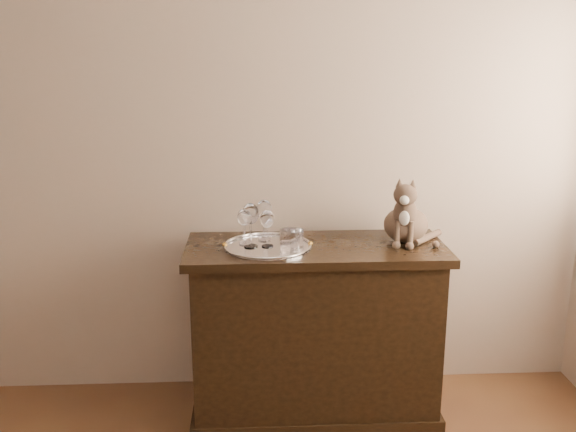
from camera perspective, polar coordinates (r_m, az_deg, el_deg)
The scene contains 10 objects.
wall_back at distance 3.17m, azimuth -8.93°, elevation 7.59°, with size 4.00×0.10×2.70m, color tan.
sideboard at distance 3.12m, azimuth 2.40°, elevation -10.11°, with size 1.20×0.50×0.85m, color black, non-canonical shape.
tray at distance 2.92m, azimuth -1.81°, elevation -2.80°, with size 0.40×0.40×0.01m, color silver.
wine_glass_a at distance 2.94m, azimuth -3.89°, elevation -0.93°, with size 0.06×0.06×0.17m, color white, non-canonical shape.
wine_glass_b at distance 2.99m, azimuth -2.13°, elevation -0.35°, with size 0.07×0.07×0.19m, color white, non-canonical shape.
wine_glass_c at distance 2.89m, azimuth -3.35°, elevation -0.82°, with size 0.08×0.08×0.20m, color white, non-canonical shape.
wine_glass_d at distance 2.90m, azimuth -1.86°, elevation -1.11°, with size 0.06×0.06×0.17m, color white, non-canonical shape.
tumbler_a at distance 2.83m, azimuth 0.15°, elevation -2.22°, with size 0.09×0.09×0.10m, color white.
tumbler_c at distance 2.90m, azimuth 0.68°, elevation -2.00°, with size 0.07×0.07×0.08m, color white.
cat at distance 3.04m, azimuth 10.51°, elevation 0.71°, with size 0.32×0.30×0.32m, color #4E402E, non-canonical shape.
Camera 1 is at (0.32, -0.88, 1.73)m, focal length 40.00 mm.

